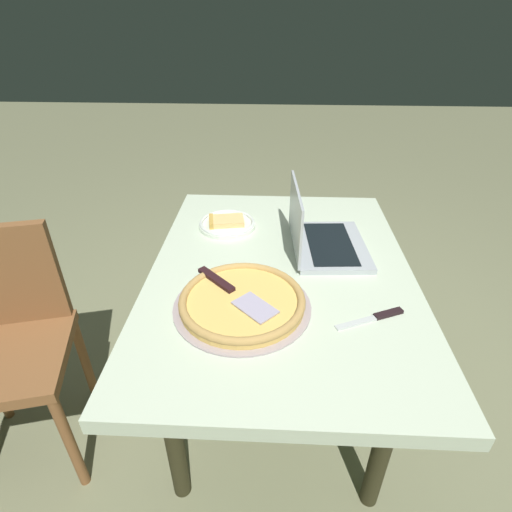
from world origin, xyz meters
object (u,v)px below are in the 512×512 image
object	(u,v)px
dining_table	(280,291)
pizza_plate	(227,223)
chair_near	(7,337)
table_knife	(376,317)
laptop	(320,237)
pizza_tray	(242,301)

from	to	relation	value
dining_table	pizza_plate	bearing A→B (deg)	-143.60
dining_table	chair_near	bearing A→B (deg)	-82.41
pizza_plate	chair_near	bearing A→B (deg)	-60.38
table_knife	chair_near	bearing A→B (deg)	-95.12
laptop	table_knife	bearing A→B (deg)	19.14
table_knife	chair_near	distance (m)	1.17
pizza_plate	chair_near	world-z (taller)	chair_near
laptop	table_knife	world-z (taller)	laptop
dining_table	pizza_tray	distance (m)	0.25
pizza_tray	chair_near	world-z (taller)	chair_near
dining_table	pizza_plate	world-z (taller)	pizza_plate
dining_table	table_knife	xyz separation A→B (m)	(0.22, 0.25, 0.09)
pizza_tray	chair_near	distance (m)	0.82
laptop	pizza_tray	size ratio (longest dim) A/B	0.89
laptop	chair_near	distance (m)	1.09
laptop	pizza_plate	size ratio (longest dim) A/B	1.60
chair_near	pizza_plate	bearing A→B (deg)	119.62
pizza_tray	chair_near	size ratio (longest dim) A/B	0.45
laptop	chair_near	xyz separation A→B (m)	(0.25, -1.02, -0.26)
laptop	pizza_plate	world-z (taller)	laptop
pizza_plate	pizza_tray	bearing A→B (deg)	11.37
pizza_plate	table_knife	size ratio (longest dim) A/B	1.09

